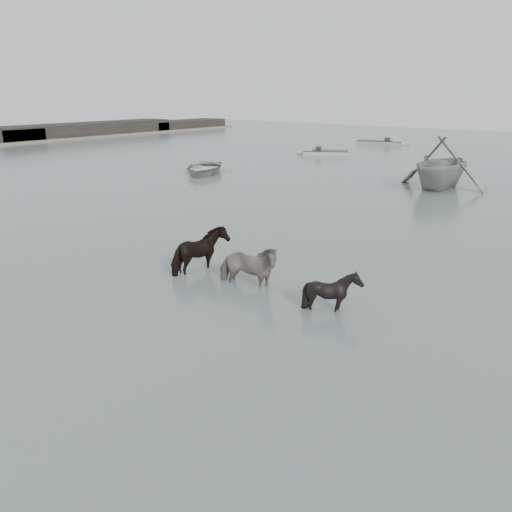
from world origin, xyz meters
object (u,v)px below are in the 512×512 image
object	(u,v)px
pony_pinto	(247,259)
pony_black	(333,286)
rowboat_lead	(204,166)
pony_dark	(201,247)

from	to	relation	value
pony_pinto	pony_black	world-z (taller)	pony_pinto
pony_black	rowboat_lead	world-z (taller)	pony_black
pony_pinto	pony_dark	distance (m)	1.98
pony_dark	pony_black	world-z (taller)	pony_dark
pony_dark	rowboat_lead	size ratio (longest dim) A/B	0.34
pony_pinto	rowboat_lead	size ratio (longest dim) A/B	0.41
pony_dark	pony_pinto	bearing A→B (deg)	-109.85
pony_dark	rowboat_lead	bearing A→B (deg)	26.16
pony_pinto	pony_black	size ratio (longest dim) A/B	1.47
pony_dark	pony_black	bearing A→B (deg)	-108.30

